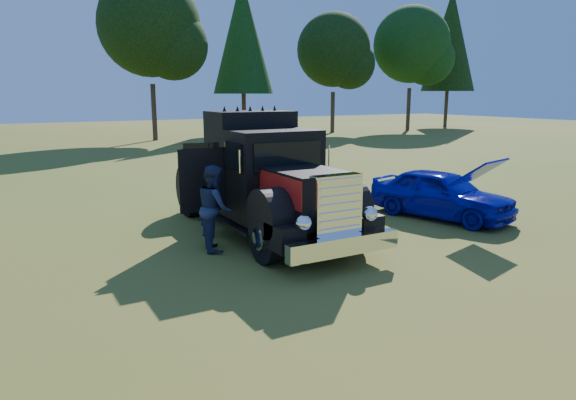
{
  "coord_description": "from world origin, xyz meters",
  "views": [
    {
      "loc": [
        -6.12,
        -8.68,
        3.43
      ],
      "look_at": [
        -0.41,
        1.56,
        1.0
      ],
      "focal_mm": 32.0,
      "sensor_mm": 36.0,
      "label": 1
    }
  ],
  "objects_px": {
    "spectator_far": "(215,208)",
    "diamond_t_truck": "(266,183)",
    "spectator_near": "(207,205)",
    "hotrod_coupe": "(441,194)"
  },
  "relations": [
    {
      "from": "hotrod_coupe",
      "to": "spectator_far",
      "type": "height_order",
      "value": "spectator_far"
    },
    {
      "from": "spectator_near",
      "to": "spectator_far",
      "type": "height_order",
      "value": "spectator_far"
    },
    {
      "from": "diamond_t_truck",
      "to": "spectator_far",
      "type": "xyz_separation_m",
      "value": [
        -1.59,
        -0.65,
        -0.32
      ]
    },
    {
      "from": "spectator_far",
      "to": "spectator_near",
      "type": "bearing_deg",
      "value": 3.53
    },
    {
      "from": "spectator_near",
      "to": "hotrod_coupe",
      "type": "bearing_deg",
      "value": -115.74
    },
    {
      "from": "spectator_near",
      "to": "spectator_far",
      "type": "relative_size",
      "value": 0.83
    },
    {
      "from": "hotrod_coupe",
      "to": "spectator_far",
      "type": "xyz_separation_m",
      "value": [
        -6.62,
        0.26,
        0.26
      ]
    },
    {
      "from": "spectator_near",
      "to": "diamond_t_truck",
      "type": "bearing_deg",
      "value": -120.9
    },
    {
      "from": "diamond_t_truck",
      "to": "spectator_far",
      "type": "relative_size",
      "value": 3.75
    },
    {
      "from": "spectator_far",
      "to": "diamond_t_truck",
      "type": "bearing_deg",
      "value": -53.78
    }
  ]
}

